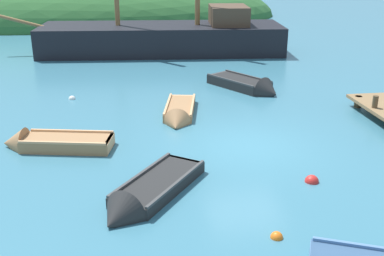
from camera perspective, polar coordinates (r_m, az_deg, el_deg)
The scene contains 10 objects.
ground_plane at distance 15.12m, azimuth 6.68°, elevation -2.09°, with size 120.00×120.00×0.00m, color teal.
shore_hill at distance 46.70m, azimuth -15.27°, elevation 12.82°, with size 39.96×19.38×8.57m, color #2D602D.
sailing_ship at distance 29.10m, azimuth -3.36°, elevation 10.32°, with size 17.27×5.36×11.24m.
rowboat_near_dock at distance 21.20m, azimuth 6.89°, elevation 5.01°, with size 3.04×3.75×1.21m.
rowboat_center at distance 15.42m, azimuth -16.77°, elevation -1.90°, with size 3.60×1.74×1.04m.
rowboat_portside at distance 11.84m, azimuth -5.72°, elevation -8.35°, with size 3.08×3.66×1.12m.
rowboat_far at distance 17.58m, azimuth -1.61°, elevation 1.65°, with size 1.64×3.50×0.99m.
buoy_white at distance 20.37m, azimuth -14.38°, elevation 3.43°, with size 0.29×0.29×0.29m, color white.
buoy_orange at distance 10.60m, azimuth 10.25°, elevation -12.99°, with size 0.28×0.28×0.28m, color orange.
buoy_red at distance 13.11m, azimuth 14.36°, elevation -6.35°, with size 0.38×0.38×0.38m, color red.
Camera 1 is at (-3.61, -13.48, 5.82)m, focal length 43.83 mm.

